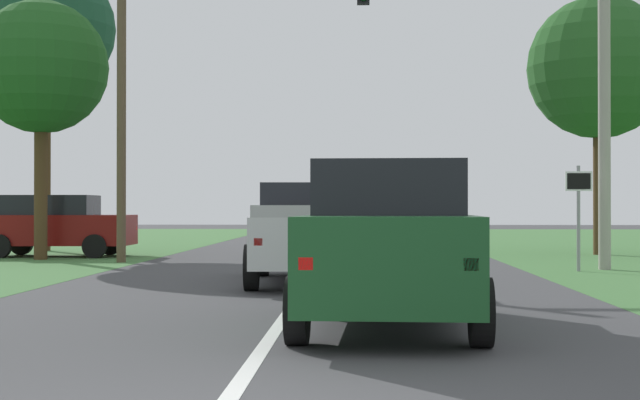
{
  "coord_description": "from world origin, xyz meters",
  "views": [
    {
      "loc": [
        0.98,
        -5.94,
        1.44
      ],
      "look_at": [
        0.12,
        14.25,
        1.6
      ],
      "focal_mm": 52.21,
      "sensor_mm": 36.0,
      "label": 1
    }
  ],
  "objects_px": {
    "traffic_light": "(188,55)",
    "utility_pole_right": "(604,79)",
    "oak_tree_right": "(599,68)",
    "crossing_suv_far": "(55,224)",
    "pickup_truck_lead": "(310,232)",
    "extra_tree_1": "(41,68)",
    "red_suv_near": "(389,242)",
    "keep_moving_sign": "(579,204)",
    "extra_tree_2": "(45,29)"
  },
  "relations": [
    {
      "from": "red_suv_near",
      "to": "utility_pole_right",
      "type": "relative_size",
      "value": 0.53
    },
    {
      "from": "traffic_light",
      "to": "utility_pole_right",
      "type": "xyz_separation_m",
      "value": [
        10.12,
        -2.3,
        -1.02
      ]
    },
    {
      "from": "red_suv_near",
      "to": "utility_pole_right",
      "type": "height_order",
      "value": "utility_pole_right"
    },
    {
      "from": "traffic_light",
      "to": "extra_tree_1",
      "type": "relative_size",
      "value": 1.16
    },
    {
      "from": "extra_tree_1",
      "to": "extra_tree_2",
      "type": "xyz_separation_m",
      "value": [
        -1.63,
        5.08,
        2.07
      ]
    },
    {
      "from": "red_suv_near",
      "to": "oak_tree_right",
      "type": "xyz_separation_m",
      "value": [
        6.91,
        17.33,
        4.63
      ]
    },
    {
      "from": "extra_tree_2",
      "to": "traffic_light",
      "type": "bearing_deg",
      "value": -46.73
    },
    {
      "from": "red_suv_near",
      "to": "extra_tree_2",
      "type": "relative_size",
      "value": 0.49
    },
    {
      "from": "traffic_light",
      "to": "utility_pole_right",
      "type": "height_order",
      "value": "utility_pole_right"
    },
    {
      "from": "pickup_truck_lead",
      "to": "oak_tree_right",
      "type": "relative_size",
      "value": 0.71
    },
    {
      "from": "red_suv_near",
      "to": "keep_moving_sign",
      "type": "xyz_separation_m",
      "value": [
        4.56,
        9.91,
        0.49
      ]
    },
    {
      "from": "extra_tree_1",
      "to": "pickup_truck_lead",
      "type": "bearing_deg",
      "value": -44.16
    },
    {
      "from": "traffic_light",
      "to": "crossing_suv_far",
      "type": "xyz_separation_m",
      "value": [
        -4.42,
        2.8,
        -4.47
      ]
    },
    {
      "from": "keep_moving_sign",
      "to": "crossing_suv_far",
      "type": "relative_size",
      "value": 0.54
    },
    {
      "from": "traffic_light",
      "to": "crossing_suv_far",
      "type": "distance_m",
      "value": 6.88
    },
    {
      "from": "traffic_light",
      "to": "crossing_suv_far",
      "type": "bearing_deg",
      "value": 147.66
    },
    {
      "from": "keep_moving_sign",
      "to": "pickup_truck_lead",
      "type": "bearing_deg",
      "value": -149.21
    },
    {
      "from": "traffic_light",
      "to": "extra_tree_1",
      "type": "distance_m",
      "value": 4.45
    },
    {
      "from": "traffic_light",
      "to": "utility_pole_right",
      "type": "relative_size",
      "value": 0.94
    },
    {
      "from": "pickup_truck_lead",
      "to": "oak_tree_right",
      "type": "height_order",
      "value": "oak_tree_right"
    },
    {
      "from": "utility_pole_right",
      "to": "extra_tree_1",
      "type": "bearing_deg",
      "value": 166.34
    },
    {
      "from": "pickup_truck_lead",
      "to": "extra_tree_2",
      "type": "height_order",
      "value": "extra_tree_2"
    },
    {
      "from": "traffic_light",
      "to": "crossing_suv_far",
      "type": "relative_size",
      "value": 1.88
    },
    {
      "from": "utility_pole_right",
      "to": "extra_tree_2",
      "type": "relative_size",
      "value": 0.91
    },
    {
      "from": "traffic_light",
      "to": "oak_tree_right",
      "type": "xyz_separation_m",
      "value": [
        11.73,
        4.5,
        0.25
      ]
    },
    {
      "from": "extra_tree_2",
      "to": "oak_tree_right",
      "type": "bearing_deg",
      "value": -5.77
    },
    {
      "from": "pickup_truck_lead",
      "to": "extra_tree_1",
      "type": "xyz_separation_m",
      "value": [
        -7.82,
        7.6,
        4.3
      ]
    },
    {
      "from": "pickup_truck_lead",
      "to": "oak_tree_right",
      "type": "distance_m",
      "value": 14.42
    },
    {
      "from": "crossing_suv_far",
      "to": "red_suv_near",
      "type": "bearing_deg",
      "value": -59.39
    },
    {
      "from": "extra_tree_1",
      "to": "traffic_light",
      "type": "bearing_deg",
      "value": -15.58
    },
    {
      "from": "oak_tree_right",
      "to": "crossing_suv_far",
      "type": "height_order",
      "value": "oak_tree_right"
    },
    {
      "from": "oak_tree_right",
      "to": "crossing_suv_far",
      "type": "relative_size",
      "value": 1.78
    },
    {
      "from": "extra_tree_2",
      "to": "utility_pole_right",
      "type": "bearing_deg",
      "value": -28.17
    },
    {
      "from": "red_suv_near",
      "to": "keep_moving_sign",
      "type": "distance_m",
      "value": 10.92
    },
    {
      "from": "traffic_light",
      "to": "utility_pole_right",
      "type": "distance_m",
      "value": 10.43
    },
    {
      "from": "pickup_truck_lead",
      "to": "traffic_light",
      "type": "xyz_separation_m",
      "value": [
        -3.54,
        6.4,
        4.44
      ]
    },
    {
      "from": "pickup_truck_lead",
      "to": "oak_tree_right",
      "type": "bearing_deg",
      "value": 53.05
    },
    {
      "from": "pickup_truck_lead",
      "to": "crossing_suv_far",
      "type": "bearing_deg",
      "value": 130.86
    },
    {
      "from": "red_suv_near",
      "to": "traffic_light",
      "type": "height_order",
      "value": "traffic_light"
    },
    {
      "from": "oak_tree_right",
      "to": "extra_tree_1",
      "type": "distance_m",
      "value": 16.36
    },
    {
      "from": "pickup_truck_lead",
      "to": "extra_tree_2",
      "type": "relative_size",
      "value": 0.57
    },
    {
      "from": "extra_tree_1",
      "to": "extra_tree_2",
      "type": "height_order",
      "value": "extra_tree_2"
    },
    {
      "from": "utility_pole_right",
      "to": "extra_tree_1",
      "type": "xyz_separation_m",
      "value": [
        -14.4,
        3.5,
        0.88
      ]
    },
    {
      "from": "keep_moving_sign",
      "to": "extra_tree_1",
      "type": "height_order",
      "value": "extra_tree_1"
    },
    {
      "from": "keep_moving_sign",
      "to": "utility_pole_right",
      "type": "relative_size",
      "value": 0.27
    },
    {
      "from": "oak_tree_right",
      "to": "crossing_suv_far",
      "type": "distance_m",
      "value": 16.91
    },
    {
      "from": "red_suv_near",
      "to": "extra_tree_1",
      "type": "bearing_deg",
      "value": 123.0
    },
    {
      "from": "keep_moving_sign",
      "to": "crossing_suv_far",
      "type": "distance_m",
      "value": 14.95
    },
    {
      "from": "keep_moving_sign",
      "to": "extra_tree_1",
      "type": "bearing_deg",
      "value": 163.25
    },
    {
      "from": "extra_tree_1",
      "to": "extra_tree_2",
      "type": "distance_m",
      "value": 5.72
    }
  ]
}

